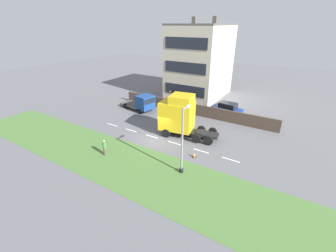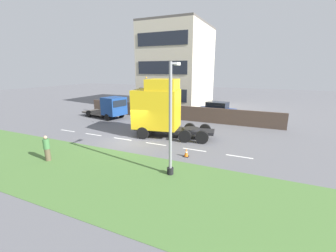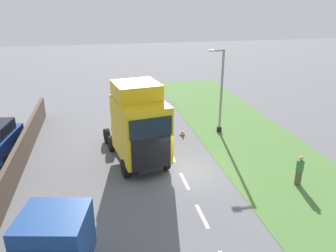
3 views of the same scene
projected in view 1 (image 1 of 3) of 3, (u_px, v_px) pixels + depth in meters
name	position (u px, v px, depth m)	size (l,w,h in m)	color
ground_plane	(158.00, 138.00, 26.35)	(120.00, 120.00, 0.00)	slate
grass_verge	(123.00, 163.00, 21.70)	(7.00, 44.00, 0.01)	#4C7538
lane_markings	(163.00, 140.00, 26.01)	(0.16, 17.80, 0.00)	white
boundary_wall	(192.00, 109.00, 32.97)	(0.25, 24.00, 1.67)	#4C3D33
building_block	(200.00, 62.00, 39.50)	(11.78, 8.38, 13.37)	beige
lorry_cab	(179.00, 115.00, 26.20)	(3.70, 7.17, 5.12)	black
flatbed_truck	(143.00, 103.00, 33.81)	(3.51, 6.38, 2.61)	navy
parked_car	(227.00, 110.00, 32.00)	(2.39, 4.47, 2.13)	navy
lamp_post	(182.00, 145.00, 19.25)	(1.30, 0.37, 6.15)	black
pedestrian	(105.00, 148.00, 22.67)	(0.39, 0.39, 1.69)	brown
traffic_cone_lead	(194.00, 155.00, 22.50)	(0.36, 0.36, 0.58)	black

